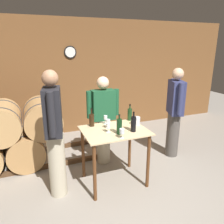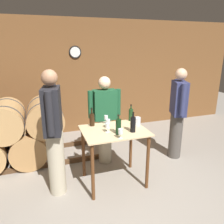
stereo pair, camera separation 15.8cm
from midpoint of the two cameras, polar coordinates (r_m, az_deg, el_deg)
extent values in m
plane|color=gray|center=(3.29, 6.20, -22.54)|extent=(14.00, 14.00, 0.00)
cube|color=brown|center=(5.38, -6.62, 8.98)|extent=(8.40, 0.05, 2.70)
cylinder|color=black|center=(5.25, -8.73, 15.22)|extent=(0.28, 0.03, 0.28)
cylinder|color=white|center=(5.24, -8.70, 15.22)|extent=(0.23, 0.01, 0.23)
cylinder|color=#AD7F4C|center=(4.36, -19.86, -8.13)|extent=(0.63, 0.89, 0.63)
cylinder|color=#38383D|center=(4.12, -19.88, -9.65)|extent=(0.64, 0.03, 0.64)
cylinder|color=#38383D|center=(4.61, -19.84, -6.76)|extent=(0.64, 0.03, 0.64)
cylinder|color=tan|center=(4.20, -25.04, -1.88)|extent=(0.63, 0.89, 0.63)
cylinder|color=#38383D|center=(3.95, -25.39, -3.07)|extent=(0.64, 0.03, 0.64)
cylinder|color=#38383D|center=(4.45, -24.72, -0.82)|extent=(0.64, 0.03, 0.64)
cylinder|color=#AD7F4C|center=(4.17, -16.10, -1.05)|extent=(0.63, 0.89, 0.63)
cylinder|color=#38383D|center=(3.92, -15.87, -2.20)|extent=(0.64, 0.03, 0.64)
cylinder|color=#38383D|center=(4.43, -16.30, -0.03)|extent=(0.64, 0.03, 0.64)
cube|color=#D1B284|center=(3.26, 1.96, -4.87)|extent=(0.95, 0.75, 0.02)
cylinder|color=#593319|center=(3.08, -3.54, -15.53)|extent=(0.05, 0.05, 0.86)
cylinder|color=#593319|center=(3.36, 10.67, -12.84)|extent=(0.05, 0.05, 0.86)
cylinder|color=#593319|center=(3.61, -6.21, -10.41)|extent=(0.05, 0.05, 0.86)
cylinder|color=#593319|center=(3.85, 6.12, -8.57)|extent=(0.05, 0.05, 0.86)
cylinder|color=black|center=(3.40, -3.92, -2.06)|extent=(0.08, 0.08, 0.19)
cylinder|color=black|center=(3.36, -3.97, 0.28)|extent=(0.02, 0.02, 0.10)
cylinder|color=black|center=(3.34, -3.98, 0.91)|extent=(0.03, 0.03, 0.02)
cylinder|color=black|center=(3.08, 3.16, -3.87)|extent=(0.08, 0.08, 0.22)
cylinder|color=black|center=(3.03, 3.20, -1.29)|extent=(0.02, 0.02, 0.07)
cylinder|color=black|center=(3.02, 3.21, -0.83)|extent=(0.03, 0.03, 0.02)
cylinder|color=black|center=(3.17, 6.93, -3.28)|extent=(0.08, 0.08, 0.22)
cylinder|color=black|center=(3.12, 7.02, -0.72)|extent=(0.02, 0.02, 0.07)
cylinder|color=black|center=(3.12, 7.04, -0.25)|extent=(0.03, 0.03, 0.02)
cylinder|color=#193819|center=(3.65, 6.20, -0.74)|extent=(0.07, 0.07, 0.20)
cylinder|color=#193819|center=(3.61, 6.26, 1.34)|extent=(0.02, 0.02, 0.08)
cylinder|color=black|center=(3.60, 6.28, 1.77)|extent=(0.03, 0.03, 0.02)
cylinder|color=silver|center=(3.17, 0.25, -5.29)|extent=(0.06, 0.06, 0.00)
cylinder|color=silver|center=(3.16, 0.25, -4.66)|extent=(0.01, 0.01, 0.07)
cylinder|color=silver|center=(3.13, 0.25, -3.51)|extent=(0.06, 0.06, 0.06)
cylinder|color=silver|center=(3.32, 0.33, -4.23)|extent=(0.06, 0.06, 0.00)
cylinder|color=silver|center=(3.31, 0.33, -3.61)|extent=(0.01, 0.01, 0.07)
cylinder|color=silver|center=(3.28, 0.33, -2.47)|extent=(0.07, 0.07, 0.07)
cylinder|color=silver|center=(3.50, -0.27, -3.10)|extent=(0.06, 0.06, 0.00)
cylinder|color=silver|center=(3.49, -0.27, -2.49)|extent=(0.01, 0.01, 0.08)
cylinder|color=silver|center=(3.46, -0.27, -1.41)|extent=(0.06, 0.06, 0.06)
cylinder|color=silver|center=(2.98, 3.75, -6.86)|extent=(0.06, 0.06, 0.00)
cylinder|color=silver|center=(2.96, 3.76, -6.26)|extent=(0.01, 0.01, 0.06)
cylinder|color=silver|center=(2.94, 3.79, -5.08)|extent=(0.07, 0.07, 0.07)
cylinder|color=silver|center=(3.45, 7.88, -2.45)|extent=(0.11, 0.11, 0.13)
cylinder|color=#B7AD93|center=(3.29, -12.94, -12.93)|extent=(0.24, 0.24, 0.95)
cube|color=black|center=(2.98, -13.93, 0.32)|extent=(0.29, 0.43, 0.63)
sphere|color=#9E7051|center=(2.89, -14.55, 8.68)|extent=(0.21, 0.21, 0.21)
cylinder|color=black|center=(2.73, -14.40, -0.54)|extent=(0.09, 0.09, 0.56)
cylinder|color=black|center=(3.21, -13.62, 2.12)|extent=(0.09, 0.09, 0.56)
cylinder|color=#B7AD93|center=(4.02, -0.70, -7.51)|extent=(0.24, 0.24, 0.84)
cube|color=#194C2D|center=(3.79, -0.74, 1.90)|extent=(0.40, 0.22, 0.52)
sphere|color=beige|center=(3.71, -0.76, 7.67)|extent=(0.21, 0.21, 0.21)
cylinder|color=#194C2D|center=(3.87, 2.79, 2.58)|extent=(0.09, 0.09, 0.47)
cylinder|color=#194C2D|center=(3.72, -4.40, 1.96)|extent=(0.09, 0.09, 0.47)
cylinder|color=#4C4742|center=(4.40, 17.25, -5.98)|extent=(0.24, 0.24, 0.86)
cube|color=navy|center=(4.17, 18.13, 3.43)|extent=(0.34, 0.45, 0.62)
sphere|color=tan|center=(4.10, 18.69, 9.33)|extent=(0.21, 0.21, 0.21)
cylinder|color=navy|center=(4.40, 17.26, 4.59)|extent=(0.09, 0.09, 0.56)
cylinder|color=navy|center=(3.93, 19.18, 3.00)|extent=(0.09, 0.09, 0.56)
camera|label=1|loc=(0.08, -88.61, 0.42)|focal=35.00mm
camera|label=2|loc=(0.08, 91.39, -0.42)|focal=35.00mm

